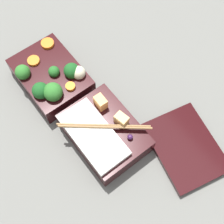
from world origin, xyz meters
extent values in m
plane|color=slate|center=(0.00, 0.00, 0.00)|extent=(3.00, 3.00, 0.00)
cube|color=black|center=(-0.10, -0.02, 0.03)|extent=(0.18, 0.14, 0.05)
sphere|color=#19511E|center=(-0.06, 0.02, 0.06)|extent=(0.04, 0.04, 0.04)
sphere|color=#19511E|center=(-0.06, -0.06, 0.06)|extent=(0.04, 0.04, 0.04)
sphere|color=#2D7028|center=(-0.13, -0.07, 0.06)|extent=(0.04, 0.04, 0.04)
sphere|color=#2D7028|center=(-0.04, -0.04, 0.06)|extent=(0.04, 0.04, 0.04)
sphere|color=#236023|center=(-0.09, -0.01, 0.06)|extent=(0.03, 0.03, 0.03)
cylinder|color=orange|center=(-0.04, 0.00, 0.06)|extent=(0.03, 0.03, 0.01)
cylinder|color=orange|center=(-0.15, -0.03, 0.06)|extent=(0.04, 0.04, 0.01)
cylinder|color=orange|center=(-0.17, 0.02, 0.06)|extent=(0.04, 0.04, 0.01)
sphere|color=beige|center=(-0.05, 0.03, 0.06)|extent=(0.03, 0.03, 0.03)
cube|color=black|center=(0.10, 0.00, 0.03)|extent=(0.18, 0.14, 0.05)
cube|color=white|center=(0.10, -0.03, 0.06)|extent=(0.16, 0.08, 0.01)
cube|color=#F4A356|center=(0.04, 0.03, 0.07)|extent=(0.03, 0.02, 0.03)
cube|color=#EAB266|center=(0.11, 0.04, 0.07)|extent=(0.03, 0.03, 0.03)
sphere|color=#381942|center=(0.15, 0.03, 0.06)|extent=(0.01, 0.01, 0.01)
cylinder|color=olive|center=(0.10, 0.00, 0.07)|extent=(0.13, 0.16, 0.01)
cylinder|color=olive|center=(0.09, 0.00, 0.07)|extent=(0.13, 0.16, 0.01)
cube|color=black|center=(0.23, 0.13, 0.01)|extent=(0.20, 0.17, 0.02)
camera|label=1|loc=(0.31, -0.14, 0.68)|focal=50.00mm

